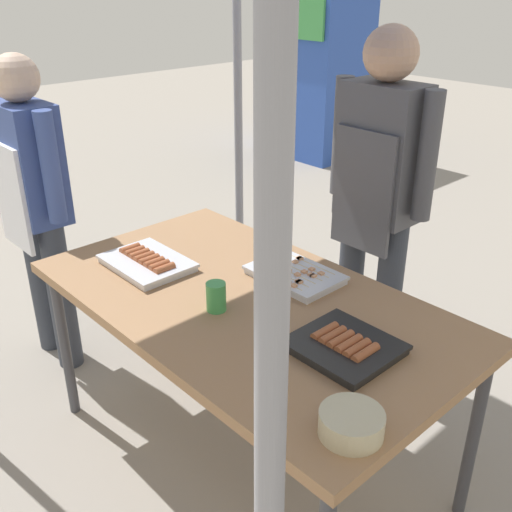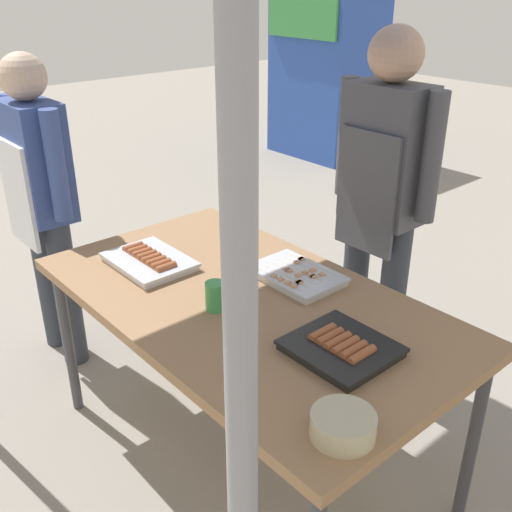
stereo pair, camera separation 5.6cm
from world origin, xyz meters
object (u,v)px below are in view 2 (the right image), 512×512
Objects in this scene: tray_pork_links at (341,348)px; vendor_woman at (382,188)px; stall_table at (246,310)px; tray_grilled_sausages at (149,261)px; condiment_bowl at (343,425)px; drink_cup_near_edge at (215,296)px; tray_meat_skewers at (296,275)px; customer_nearby at (41,192)px; neighbor_stall_left at (327,70)px.

vendor_woman is (-0.51, 0.82, 0.20)m from tray_pork_links.
stall_table is 4.58× the size of tray_grilled_sausages.
stall_table is 0.98× the size of vendor_woman.
condiment_bowl is (1.15, -0.14, 0.01)m from tray_grilled_sausages.
drink_cup_near_edge is 0.96m from vendor_woman.
vendor_woman is at bearing 96.87° from tray_meat_skewers.
stall_table is 0.46m from tray_pork_links.
vendor_woman reaches higher than customer_nearby.
stall_table is 4.61m from neighbor_stall_left.
stall_table is 0.17m from drink_cup_near_edge.
tray_pork_links is 0.19× the size of vendor_woman.
condiment_bowl is (0.68, -0.50, 0.02)m from tray_meat_skewers.
stall_table is at bearing 15.25° from tray_grilled_sausages.
customer_nearby reaches higher than tray_pork_links.
drink_cup_near_edge is 0.06× the size of vendor_woman.
drink_cup_near_edge reaches higher than tray_meat_skewers.
condiment_bowl is 1.33m from vendor_woman.
drink_cup_near_edge is (-0.70, 0.14, 0.02)m from condiment_bowl.
tray_grilled_sausages reaches higher than tray_pork_links.
stall_table is 5.27× the size of tray_pork_links.
customer_nearby is 4.17m from neighbor_stall_left.
condiment_bowl is at bearing -20.96° from stall_table.
condiment_bowl is at bearing -7.19° from tray_grilled_sausages.
tray_pork_links is 0.48m from drink_cup_near_edge.
customer_nearby is at bearing -172.02° from tray_pork_links.
drink_cup_near_edge reaches higher than condiment_bowl.
tray_meat_skewers reaches higher than stall_table.
tray_pork_links is at bearing -46.53° from neighbor_stall_left.
tray_grilled_sausages is 0.77m from customer_nearby.
drink_cup_near_edge is 1.20m from customer_nearby.
drink_cup_near_edge is at bearing 4.91° from customer_nearby.
tray_pork_links is at bearing 132.37° from condiment_bowl.
drink_cup_near_edge is (-0.46, -0.13, 0.03)m from tray_pork_links.
tray_meat_skewers is at bearing 86.05° from drink_cup_near_edge.
neighbor_stall_left is (-2.87, 2.75, -0.09)m from vendor_woman.
drink_cup_near_edge is at bearing 169.00° from condiment_bowl.
stall_table is 0.25m from tray_meat_skewers.
stall_table is at bearing 179.89° from tray_pork_links.
customer_nearby is (-0.75, -0.11, 0.11)m from tray_grilled_sausages.
condiment_bowl is 1.90m from customer_nearby.
condiment_bowl is 0.10× the size of neighbor_stall_left.
condiment_bowl reaches higher than tray_meat_skewers.
condiment_bowl reaches higher than stall_table.
neighbor_stall_left is at bearing -43.72° from vendor_woman.
condiment_bowl is at bearing 124.67° from vendor_woman.
vendor_woman is at bearing -43.72° from neighbor_stall_left.
vendor_woman reaches higher than stall_table.
tray_grilled_sausages is at bearing 66.98° from vendor_woman.
tray_grilled_sausages is 1.16m from condiment_bowl.
tray_pork_links is at bearing 7.98° from customer_nearby.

